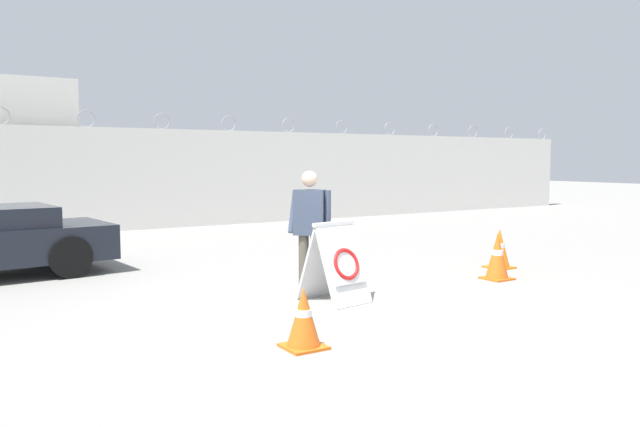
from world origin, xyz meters
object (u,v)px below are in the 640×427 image
(barricade_sign, at_px, (336,262))
(traffic_cone_mid, at_px, (499,249))
(security_guard, at_px, (310,225))
(traffic_cone_far, at_px, (304,318))
(traffic_cone_near, at_px, (497,256))

(barricade_sign, bearing_deg, traffic_cone_mid, 0.59)
(security_guard, relative_size, traffic_cone_far, 2.79)
(traffic_cone_near, xyz_separation_m, traffic_cone_mid, (0.86, 0.73, -0.03))
(security_guard, xyz_separation_m, traffic_cone_near, (3.17, -0.74, -0.63))
(traffic_cone_near, height_order, traffic_cone_far, traffic_cone_near)
(barricade_sign, bearing_deg, security_guard, 81.97)
(traffic_cone_mid, bearing_deg, traffic_cone_far, -157.53)
(security_guard, bearing_deg, traffic_cone_near, -148.04)
(security_guard, distance_m, traffic_cone_near, 3.32)
(security_guard, height_order, traffic_cone_far, security_guard)
(traffic_cone_far, bearing_deg, barricade_sign, 47.23)
(barricade_sign, xyz_separation_m, traffic_cone_far, (-1.47, -1.59, -0.24))
(barricade_sign, xyz_separation_m, traffic_cone_mid, (4.02, 0.68, -0.20))
(barricade_sign, distance_m, traffic_cone_mid, 4.08)
(traffic_cone_mid, xyz_separation_m, traffic_cone_far, (-5.49, -2.27, -0.04))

